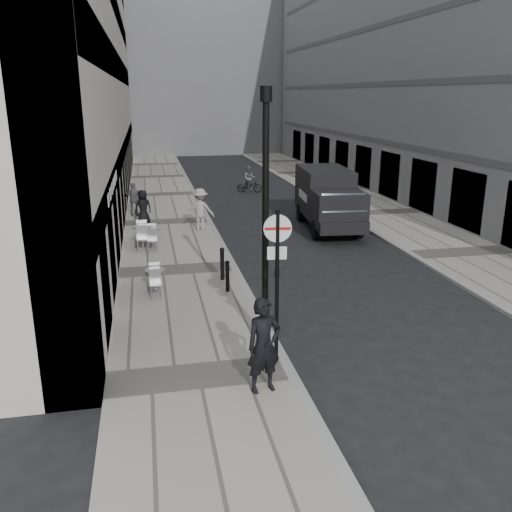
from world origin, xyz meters
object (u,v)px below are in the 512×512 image
at_px(sign_post, 277,267).
at_px(panel_van, 328,196).
at_px(cyclist, 249,182).
at_px(walking_man, 264,346).
at_px(lamppost, 266,207).

bearing_deg(sign_post, panel_van, 73.40).
height_order(sign_post, cyclist, sign_post).
bearing_deg(walking_man, panel_van, 54.50).
xyz_separation_m(sign_post, cyclist, (3.72, 22.80, -1.74)).
bearing_deg(cyclist, lamppost, -87.24).
distance_m(walking_man, sign_post, 1.81).
xyz_separation_m(sign_post, lamppost, (-0.00, 1.21, 1.10)).
height_order(walking_man, cyclist, walking_man).
bearing_deg(cyclist, sign_post, -86.73).
height_order(lamppost, panel_van, lamppost).
relative_size(walking_man, panel_van, 0.34).
relative_size(walking_man, cyclist, 1.20).
bearing_deg(panel_van, cyclist, 105.19).
bearing_deg(sign_post, walking_man, -108.23).
distance_m(walking_man, cyclist, 24.35).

